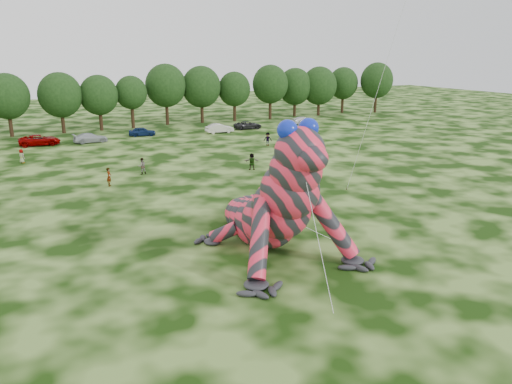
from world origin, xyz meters
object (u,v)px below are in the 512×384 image
(tree_7, at_px, (61,103))
(car_5, at_px, (219,128))
(car_3, at_px, (90,138))
(spectator_4, at_px, (22,156))
(tree_16, at_px, (343,90))
(car_4, at_px, (142,132))
(tree_9, at_px, (132,102))
(tree_11, at_px, (202,95))
(tree_6, at_px, (8,105))
(spectator_1, at_px, (142,166))
(inflatable_gecko, at_px, (260,179))
(tree_15, at_px, (319,91))
(tree_14, at_px, (295,92))
(spectator_0, at_px, (109,177))
(tree_10, at_px, (166,95))
(car_6, at_px, (248,125))
(tree_17, at_px, (376,88))
(spectator_5, at_px, (252,161))
(tree_12, at_px, (234,96))
(tree_8, at_px, (99,103))
(car_2, at_px, (39,140))
(car_7, at_px, (303,120))
(spectator_2, at_px, (268,139))

(tree_7, bearing_deg, car_5, -25.89)
(car_3, relative_size, spectator_4, 2.89)
(tree_16, relative_size, car_5, 2.10)
(tree_7, bearing_deg, car_4, -38.51)
(tree_9, bearing_deg, tree_11, 3.82)
(tree_6, height_order, tree_9, tree_6)
(spectator_1, bearing_deg, tree_16, -152.52)
(inflatable_gecko, bearing_deg, tree_15, 50.71)
(tree_16, height_order, spectator_1, tree_16)
(inflatable_gecko, height_order, tree_14, tree_14)
(tree_6, height_order, spectator_1, tree_6)
(spectator_0, bearing_deg, spectator_4, 46.16)
(car_4, xyz_separation_m, spectator_1, (-5.99, -24.33, 0.19))
(tree_10, distance_m, car_4, 13.12)
(inflatable_gecko, distance_m, tree_15, 70.43)
(tree_16, bearing_deg, car_3, -165.88)
(tree_7, height_order, car_6, tree_7)
(tree_10, bearing_deg, tree_9, -168.98)
(spectator_1, relative_size, spectator_0, 0.97)
(tree_17, relative_size, spectator_5, 5.62)
(tree_12, distance_m, car_5, 14.60)
(tree_10, distance_m, car_6, 15.87)
(car_6, distance_m, spectator_1, 33.31)
(spectator_4, bearing_deg, spectator_1, -170.83)
(tree_6, bearing_deg, spectator_4, -88.03)
(tree_8, height_order, car_2, tree_8)
(car_5, bearing_deg, tree_7, 64.23)
(car_3, xyz_separation_m, car_4, (7.99, 2.42, 0.01))
(tree_6, height_order, spectator_4, tree_6)
(car_2, bearing_deg, car_7, -87.29)
(spectator_1, height_order, spectator_2, spectator_2)
(tree_16, relative_size, tree_17, 0.91)
(car_5, xyz_separation_m, spectator_0, (-21.76, -25.21, 0.17))
(inflatable_gecko, distance_m, tree_14, 68.39)
(tree_12, distance_m, car_3, 30.22)
(tree_17, height_order, spectator_1, tree_17)
(tree_8, bearing_deg, tree_11, 3.84)
(inflatable_gecko, relative_size, tree_15, 1.88)
(tree_11, relative_size, tree_12, 1.12)
(tree_12, distance_m, car_7, 13.63)
(car_5, relative_size, car_6, 0.95)
(spectator_4, height_order, spectator_1, spectator_1)
(car_4, xyz_separation_m, car_6, (17.57, -0.78, -0.04))
(tree_8, relative_size, car_7, 1.99)
(tree_10, distance_m, car_5, 14.19)
(car_6, height_order, car_7, car_7)
(tree_6, distance_m, spectator_4, 21.32)
(tree_6, relative_size, car_7, 2.11)
(tree_8, xyz_separation_m, car_5, (16.39, -10.98, -3.74))
(inflatable_gecko, relative_size, spectator_5, 9.86)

